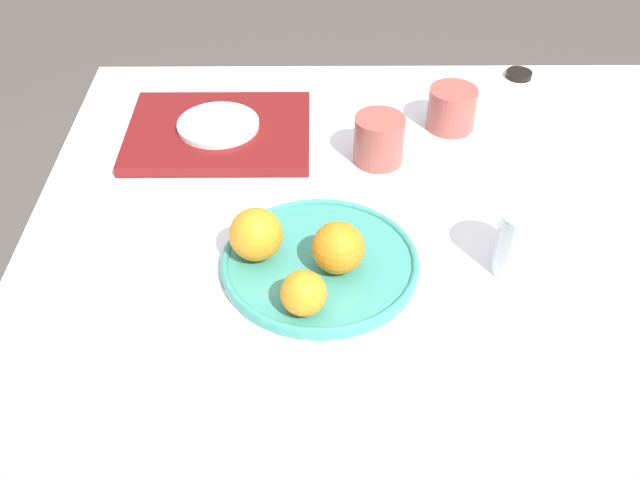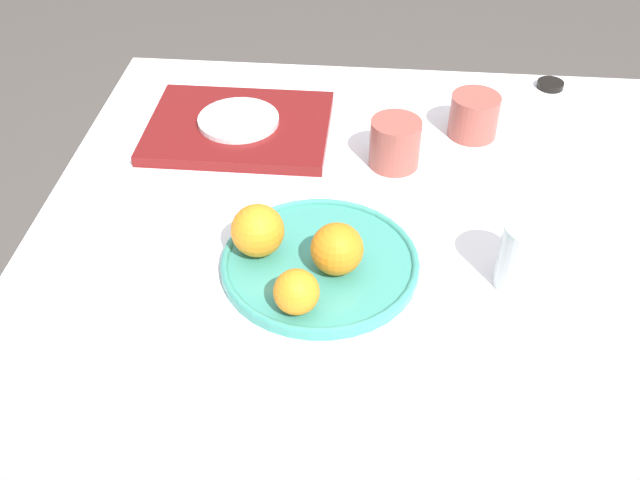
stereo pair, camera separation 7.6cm
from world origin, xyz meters
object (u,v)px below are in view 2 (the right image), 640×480
at_px(fruit_platter, 320,262).
at_px(side_plate, 238,120).
at_px(soy_dish, 550,85).
at_px(orange_1, 296,292).
at_px(orange_0, 337,249).
at_px(cup_1, 395,143).
at_px(orange_2, 258,231).
at_px(cup_0, 474,116).
at_px(serving_tray, 239,127).
at_px(water_glass, 527,255).

height_order(fruit_platter, side_plate, side_plate).
distance_m(side_plate, soy_dish, 0.61).
relative_size(fruit_platter, orange_1, 4.62).
relative_size(orange_0, side_plate, 0.51).
relative_size(orange_1, soy_dish, 1.19).
xyz_separation_m(side_plate, cup_1, (0.27, -0.07, 0.02)).
bearing_deg(orange_2, soy_dish, 48.07).
bearing_deg(fruit_platter, orange_1, -102.70).
bearing_deg(cup_0, serving_tray, -175.69).
distance_m(orange_0, water_glass, 0.25).
height_order(side_plate, soy_dish, side_plate).
xyz_separation_m(water_glass, soy_dish, (0.12, 0.56, -0.04)).
relative_size(orange_0, cup_0, 0.86).
bearing_deg(cup_0, water_glass, -83.30).
height_order(fruit_platter, water_glass, water_glass).
height_order(side_plate, cup_1, cup_1).
distance_m(orange_1, water_glass, 0.31).
relative_size(orange_1, serving_tray, 0.19).
xyz_separation_m(orange_1, cup_0, (0.26, 0.47, -0.00)).
height_order(orange_1, cup_0, cup_0).
height_order(cup_0, cup_1, cup_1).
distance_m(water_glass, soy_dish, 0.57).
bearing_deg(water_glass, orange_0, -178.16).
bearing_deg(side_plate, orange_2, -75.23).
distance_m(orange_0, soy_dish, 0.68).
relative_size(orange_2, cup_1, 0.90).
height_order(side_plate, cup_0, cup_0).
bearing_deg(soy_dish, cup_0, -131.58).
bearing_deg(fruit_platter, soy_dish, 54.32).
relative_size(fruit_platter, side_plate, 1.97).
bearing_deg(orange_0, cup_0, 61.38).
bearing_deg(serving_tray, orange_0, -60.65).
xyz_separation_m(orange_0, water_glass, (0.25, 0.01, 0.00)).
bearing_deg(water_glass, soy_dish, 78.09).
bearing_deg(side_plate, fruit_platter, -62.76).
xyz_separation_m(orange_2, cup_1, (0.19, 0.25, -0.01)).
xyz_separation_m(fruit_platter, orange_2, (-0.09, 0.01, 0.04)).
bearing_deg(cup_1, water_glass, -56.59).
relative_size(side_plate, soy_dish, 2.80).
bearing_deg(orange_2, side_plate, 104.77).
distance_m(serving_tray, soy_dish, 0.61).
bearing_deg(orange_1, serving_tray, 109.36).
relative_size(cup_1, soy_dish, 1.64).
height_order(serving_tray, soy_dish, serving_tray).
distance_m(orange_2, serving_tray, 0.34).
bearing_deg(cup_1, fruit_platter, -110.50).
distance_m(side_plate, cup_0, 0.41).
relative_size(fruit_platter, orange_0, 3.85).
bearing_deg(orange_1, cup_0, 61.19).
distance_m(serving_tray, cup_0, 0.41).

